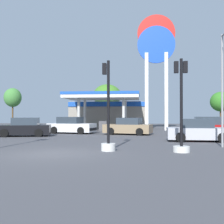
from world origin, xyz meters
TOP-DOWN VIEW (x-y plane):
  - ground_plane at (0.00, 0.00)m, footprint 90.00×90.00m
  - gas_station at (-0.27, 24.06)m, footprint 10.00×12.14m
  - station_pole_sign at (5.90, 20.05)m, footprint 4.43×0.56m
  - car_0 at (7.97, 6.81)m, footprint 4.37×2.10m
  - car_1 at (-2.71, 13.79)m, footprint 4.81×2.78m
  - car_2 at (9.88, 11.49)m, footprint 4.83×2.56m
  - car_3 at (-5.80, 9.84)m, footprint 4.71×2.78m
  - car_5 at (2.88, 12.74)m, footprint 4.64×2.80m
  - traffic_signal_0 at (2.38, 1.25)m, footprint 0.71×0.71m
  - traffic_signal_1 at (5.98, 1.15)m, footprint 0.80×0.80m
  - tree_0 at (-16.94, 30.56)m, footprint 2.83×2.83m
  - tree_1 at (-1.16, 29.95)m, footprint 4.38×4.38m
  - tree_2 at (16.47, 31.29)m, footprint 3.27×3.27m
  - corner_streetlamp at (8.57, 3.22)m, footprint 0.24×1.48m

SIDE VIEW (x-z plane):
  - ground_plane at x=0.00m, z-range 0.00..0.00m
  - car_0 at x=7.97m, z-range -0.07..1.47m
  - car_5 at x=2.88m, z-range -0.07..1.48m
  - car_3 at x=-5.80m, z-range -0.07..1.50m
  - car_1 at x=-2.71m, z-range -0.08..1.54m
  - car_2 at x=9.88m, z-range -0.08..1.58m
  - traffic_signal_0 at x=2.38m, z-range -1.04..3.50m
  - traffic_signal_1 at x=5.98m, z-range -0.74..3.79m
  - gas_station at x=-0.27m, z-range -0.07..4.23m
  - tree_2 at x=16.47m, z-range 1.14..6.55m
  - corner_streetlamp at x=8.57m, z-range 0.69..7.01m
  - tree_0 at x=-16.94m, z-range 1.54..7.78m
  - tree_1 at x=-1.16m, z-range 1.53..8.15m
  - station_pole_sign at x=5.90m, z-range 2.00..15.68m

